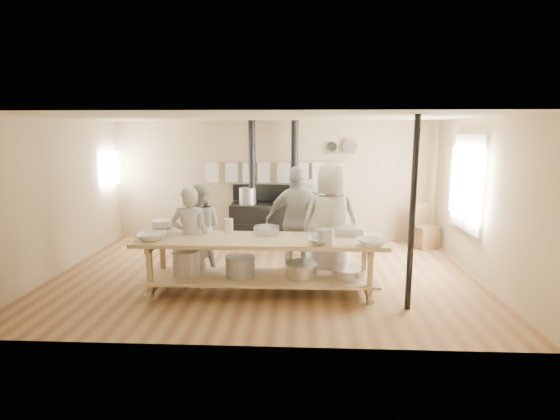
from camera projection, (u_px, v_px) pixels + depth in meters
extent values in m
plane|color=brown|center=(266.00, 274.00, 7.38)|extent=(7.00, 7.00, 0.00)
plane|color=tan|center=(274.00, 181.00, 9.60)|extent=(7.00, 0.00, 7.00)
plane|color=tan|center=(246.00, 234.00, 4.69)|extent=(7.00, 0.00, 7.00)
plane|color=tan|center=(57.00, 197.00, 7.31)|extent=(0.00, 5.00, 5.00)
plane|color=tan|center=(483.00, 200.00, 6.97)|extent=(0.00, 5.00, 5.00)
plane|color=beige|center=(265.00, 117.00, 6.91)|extent=(7.00, 7.00, 0.00)
cube|color=beige|center=(468.00, 183.00, 7.53)|extent=(0.06, 1.35, 1.65)
plane|color=white|center=(466.00, 183.00, 7.53)|extent=(0.00, 1.50, 1.50)
cube|color=beige|center=(465.00, 183.00, 7.53)|extent=(0.02, 0.03, 1.50)
plane|color=white|center=(110.00, 168.00, 9.22)|extent=(0.00, 0.90, 0.90)
cube|color=black|center=(273.00, 223.00, 9.36)|extent=(1.80, 0.70, 0.85)
cube|color=black|center=(273.00, 240.00, 9.43)|extent=(1.90, 0.75, 0.10)
cube|color=black|center=(274.00, 193.00, 9.54)|extent=(1.80, 0.12, 0.35)
cylinder|color=black|center=(252.00, 163.00, 9.20)|extent=(0.15, 0.15, 1.75)
cylinder|color=black|center=(295.00, 163.00, 9.16)|extent=(0.15, 0.15, 1.75)
cylinder|color=#B2B2B7|center=(248.00, 196.00, 9.28)|extent=(0.36, 0.36, 0.34)
cylinder|color=gray|center=(299.00, 198.00, 9.18)|extent=(0.30, 0.30, 0.30)
cylinder|color=tan|center=(274.00, 162.00, 9.42)|extent=(3.00, 0.04, 0.04)
cube|color=silver|center=(213.00, 172.00, 9.53)|extent=(0.28, 0.01, 0.46)
cube|color=silver|center=(230.00, 172.00, 9.51)|extent=(0.28, 0.01, 0.46)
cube|color=silver|center=(248.00, 172.00, 9.49)|extent=(0.28, 0.01, 0.46)
cube|color=silver|center=(265.00, 172.00, 9.47)|extent=(0.28, 0.01, 0.46)
cube|color=silver|center=(283.00, 172.00, 9.45)|extent=(0.28, 0.01, 0.46)
cube|color=silver|center=(301.00, 172.00, 9.44)|extent=(0.28, 0.01, 0.46)
cube|color=silver|center=(319.00, 172.00, 9.42)|extent=(0.28, 0.01, 0.46)
cube|color=silver|center=(337.00, 172.00, 9.40)|extent=(0.28, 0.01, 0.46)
cube|color=tan|center=(339.00, 154.00, 9.34)|extent=(0.50, 0.14, 0.03)
cylinder|color=black|center=(332.00, 147.00, 9.34)|extent=(0.20, 0.04, 0.20)
cylinder|color=silver|center=(350.00, 147.00, 9.33)|extent=(0.32, 0.03, 0.32)
cube|color=tan|center=(260.00, 240.00, 6.34)|extent=(3.60, 0.90, 0.06)
cube|color=tan|center=(261.00, 278.00, 6.45)|extent=(3.40, 0.80, 0.04)
cube|color=tan|center=(261.00, 281.00, 6.46)|extent=(3.30, 0.06, 0.06)
cube|color=tan|center=(150.00, 271.00, 6.19)|extent=(0.07, 0.07, 0.85)
cube|color=tan|center=(163.00, 259.00, 6.78)|extent=(0.07, 0.07, 0.85)
cube|color=tan|center=(370.00, 275.00, 6.05)|extent=(0.07, 0.07, 0.85)
cube|color=tan|center=(364.00, 262.00, 6.64)|extent=(0.07, 0.07, 0.85)
cylinder|color=#B2B2B7|center=(187.00, 263.00, 6.46)|extent=(0.40, 0.40, 0.38)
cylinder|color=gray|center=(240.00, 266.00, 6.43)|extent=(0.44, 0.44, 0.30)
cylinder|color=silver|center=(301.00, 270.00, 6.39)|extent=(0.48, 0.48, 0.22)
cylinder|color=silver|center=(349.00, 273.00, 6.37)|extent=(0.52, 0.52, 0.14)
cylinder|color=black|center=(412.00, 215.00, 5.72)|extent=(0.08, 0.08, 2.60)
imported|color=#A2A18F|center=(190.00, 238.00, 6.63)|extent=(0.61, 0.44, 1.57)
imported|color=#A2A18F|center=(201.00, 227.00, 7.49)|extent=(0.75, 0.59, 1.51)
imported|color=#A2A18F|center=(331.00, 223.00, 6.85)|extent=(1.00, 0.71, 1.91)
imported|color=#A2A18F|center=(298.00, 221.00, 7.22)|extent=(1.08, 0.47, 1.83)
imported|color=#A2A18F|center=(313.00, 219.00, 8.17)|extent=(1.11, 1.01, 1.50)
cube|color=brown|center=(425.00, 237.00, 9.00)|extent=(0.55, 0.55, 0.46)
cube|color=brown|center=(420.00, 215.00, 9.10)|extent=(0.41, 0.19, 0.51)
imported|color=white|center=(152.00, 236.00, 6.25)|extent=(0.44, 0.44, 0.10)
imported|color=silver|center=(162.00, 229.00, 6.73)|extent=(0.43, 0.43, 0.10)
imported|color=white|center=(371.00, 242.00, 5.93)|extent=(0.49, 0.49, 0.09)
imported|color=silver|center=(319.00, 242.00, 5.97)|extent=(0.38, 0.38, 0.09)
cube|color=#B2B2B7|center=(347.00, 230.00, 6.59)|extent=(0.56, 0.43, 0.11)
cylinder|color=silver|center=(267.00, 230.00, 6.56)|extent=(0.50, 0.50, 0.12)
cylinder|color=gray|center=(325.00, 237.00, 5.95)|extent=(0.31, 0.31, 0.22)
cylinder|color=white|center=(162.00, 226.00, 6.72)|extent=(0.39, 0.39, 0.18)
cylinder|color=white|center=(229.00, 226.00, 6.67)|extent=(0.14, 0.14, 0.21)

